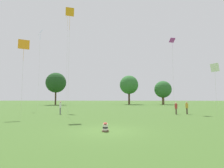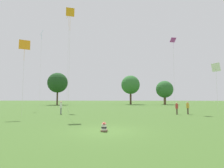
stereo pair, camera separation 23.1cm
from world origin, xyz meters
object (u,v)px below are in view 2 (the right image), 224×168
object	(u,v)px
kite_0	(173,43)
kite_2	(216,68)
distant_tree_0	(58,83)
distant_tree_1	(131,85)
person_standing_0	(61,106)
kite_3	(25,46)
person_standing_1	(188,107)
distant_tree_2	(165,89)
kite_5	(41,36)
seated_toddler	(104,128)
kite_1	(70,16)
person_standing_2	(177,107)
kite_4	(69,18)

from	to	relation	value
kite_0	kite_2	bearing A→B (deg)	167.40
distant_tree_0	distant_tree_1	xyz separation A→B (m)	(25.01, 5.24, -0.43)
person_standing_0	kite_3	world-z (taller)	kite_3
person_standing_0	kite_2	bearing A→B (deg)	-25.43
person_standing_1	distant_tree_2	xyz separation A→B (m)	(5.75, 38.00, 4.33)
person_standing_1	distant_tree_1	world-z (taller)	distant_tree_1
kite_2	distant_tree_0	xyz separation A→B (m)	(-34.59, 34.45, 1.32)
person_standing_0	kite_5	distance (m)	18.48
seated_toddler	kite_3	world-z (taller)	kite_3
person_standing_0	kite_5	size ratio (longest dim) A/B	0.11
kite_0	kite_1	xyz separation A→B (m)	(-14.69, -6.56, 1.79)
kite_2	distant_tree_2	size ratio (longest dim) A/B	0.81
person_standing_0	distant_tree_2	distance (m)	45.60
person_standing_1	distant_tree_1	xyz separation A→B (m)	(-6.25, 38.38, 6.05)
kite_2	distant_tree_0	world-z (taller)	distant_tree_0
kite_0	kite_5	distance (m)	25.47
kite_3	person_standing_2	bearing A→B (deg)	27.90
kite_4	distant_tree_0	size ratio (longest dim) A/B	1.74
kite_1	person_standing_0	bearing A→B (deg)	-30.37
person_standing_1	kite_3	size ratio (longest dim) A/B	0.18
kite_1	distant_tree_1	distance (m)	43.53
kite_1	kite_5	distance (m)	15.94
kite_3	distant_tree_1	world-z (taller)	distant_tree_1
kite_5	distant_tree_1	world-z (taller)	kite_5
kite_1	distant_tree_2	size ratio (longest dim) A/B	1.64
kite_0	distant_tree_2	size ratio (longest dim) A/B	1.40
kite_5	person_standing_1	bearing A→B (deg)	77.87
distant_tree_1	distant_tree_2	size ratio (longest dim) A/B	1.25
person_standing_1	kite_3	distance (m)	22.81
seated_toddler	distant_tree_1	world-z (taller)	distant_tree_1
distant_tree_1	distant_tree_2	distance (m)	12.13
distant_tree_1	kite_0	bearing A→B (deg)	-81.48
distant_tree_0	kite_4	bearing A→B (deg)	-65.31
kite_4	distant_tree_2	world-z (taller)	kite_4
kite_3	distant_tree_1	distance (m)	45.43
seated_toddler	person_standing_1	world-z (taller)	person_standing_1
kite_3	kite_4	bearing A→B (deg)	98.37
person_standing_0	kite_3	bearing A→B (deg)	-158.86
seated_toddler	distant_tree_2	distance (m)	53.80
kite_4	kite_5	world-z (taller)	kite_4
person_standing_2	distant_tree_1	distance (m)	39.55
person_standing_2	distant_tree_1	world-z (taller)	distant_tree_1
seated_toddler	person_standing_2	size ratio (longest dim) A/B	0.37
distant_tree_2	person_standing_1	bearing A→B (deg)	-98.61
kite_1	kite_4	distance (m)	12.86
seated_toddler	person_standing_1	size ratio (longest dim) A/B	0.36
kite_1	kite_3	world-z (taller)	kite_1
person_standing_1	distant_tree_1	distance (m)	39.35
person_standing_1	distant_tree_0	world-z (taller)	distant_tree_0
seated_toddler	person_standing_2	distance (m)	15.34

